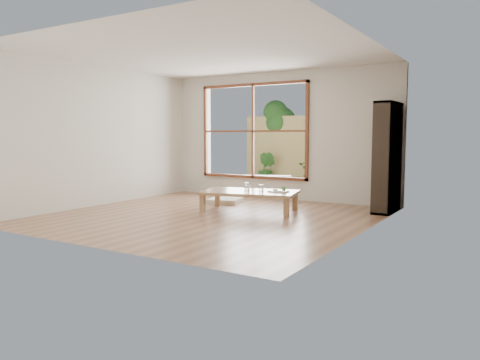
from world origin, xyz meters
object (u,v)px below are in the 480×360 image
Objects in this scene: low_table at (250,193)px; garden_bench at (265,178)px; food_tray at (280,191)px; bookshelf at (387,158)px.

garden_bench is at bearing 98.57° from low_table.
low_table is 1.49× the size of garden_bench.
food_tray is (0.51, 0.14, 0.07)m from low_table.
bookshelf is (2.04, 1.16, 0.63)m from low_table.
garden_bench is (-1.01, 2.45, 0.02)m from low_table.
food_tray is at bearing -146.33° from bookshelf.
garden_bench is at bearing 156.98° from bookshelf.
bookshelf is at bearing 31.74° from food_tray.
bookshelf is 1.92m from food_tray.
bookshelf is 3.37m from garden_bench.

